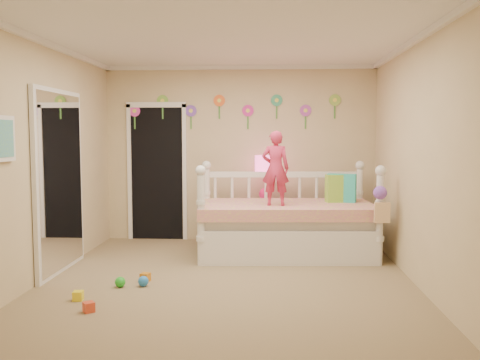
# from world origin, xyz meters

# --- Properties ---
(floor) EXTENTS (4.00, 4.50, 0.01)m
(floor) POSITION_xyz_m (0.00, 0.00, 0.00)
(floor) COLOR #7F684C
(floor) RESTS_ON ground
(ceiling) EXTENTS (4.00, 4.50, 0.01)m
(ceiling) POSITION_xyz_m (0.00, 0.00, 2.60)
(ceiling) COLOR white
(ceiling) RESTS_ON floor
(back_wall) EXTENTS (4.00, 0.01, 2.60)m
(back_wall) POSITION_xyz_m (0.00, 2.25, 1.30)
(back_wall) COLOR tan
(back_wall) RESTS_ON floor
(left_wall) EXTENTS (0.01, 4.50, 2.60)m
(left_wall) POSITION_xyz_m (-2.00, 0.00, 1.30)
(left_wall) COLOR tan
(left_wall) RESTS_ON floor
(right_wall) EXTENTS (0.01, 4.50, 2.60)m
(right_wall) POSITION_xyz_m (2.00, 0.00, 1.30)
(right_wall) COLOR tan
(right_wall) RESTS_ON floor
(crown_molding) EXTENTS (4.00, 4.50, 0.06)m
(crown_molding) POSITION_xyz_m (0.00, 0.00, 2.57)
(crown_molding) COLOR white
(crown_molding) RESTS_ON ceiling
(daybed) EXTENTS (2.35, 1.36, 1.24)m
(daybed) POSITION_xyz_m (0.67, 1.26, 0.62)
(daybed) COLOR white
(daybed) RESTS_ON floor
(pillow_turquoise) EXTENTS (0.40, 0.23, 0.37)m
(pillow_turquoise) POSITION_xyz_m (1.41, 1.44, 0.88)
(pillow_turquoise) COLOR #24B4A5
(pillow_turquoise) RESTS_ON daybed
(pillow_lime) EXTENTS (0.41, 0.22, 0.37)m
(pillow_lime) POSITION_xyz_m (1.39, 1.43, 0.87)
(pillow_lime) COLOR #8ED03F
(pillow_lime) RESTS_ON daybed
(child) EXTENTS (0.36, 0.25, 0.94)m
(child) POSITION_xyz_m (0.52, 1.04, 1.16)
(child) COLOR #CF2F55
(child) RESTS_ON daybed
(nightstand) EXTENTS (0.42, 0.34, 0.64)m
(nightstand) POSITION_xyz_m (0.38, 1.98, 0.32)
(nightstand) COLOR white
(nightstand) RESTS_ON floor
(table_lamp) EXTENTS (0.29, 0.29, 0.65)m
(table_lamp) POSITION_xyz_m (0.38, 1.98, 1.07)
(table_lamp) COLOR #EB1F69
(table_lamp) RESTS_ON nightstand
(closet_doorway) EXTENTS (0.90, 0.04, 2.07)m
(closet_doorway) POSITION_xyz_m (-1.25, 2.23, 1.03)
(closet_doorway) COLOR black
(closet_doorway) RESTS_ON back_wall
(flower_decals) EXTENTS (3.40, 0.02, 0.50)m
(flower_decals) POSITION_xyz_m (-0.09, 2.24, 1.94)
(flower_decals) COLOR #B2668C
(flower_decals) RESTS_ON back_wall
(mirror_closet) EXTENTS (0.07, 1.30, 2.10)m
(mirror_closet) POSITION_xyz_m (-1.96, 0.30, 1.05)
(mirror_closet) COLOR white
(mirror_closet) RESTS_ON left_wall
(wall_picture) EXTENTS (0.05, 0.34, 0.42)m
(wall_picture) POSITION_xyz_m (-1.97, -0.90, 1.55)
(wall_picture) COLOR white
(wall_picture) RESTS_ON left_wall
(hanging_bag) EXTENTS (0.20, 0.16, 0.36)m
(hanging_bag) POSITION_xyz_m (1.75, 0.62, 0.75)
(hanging_bag) COLOR beige
(hanging_bag) RESTS_ON daybed
(toy_scatter) EXTENTS (0.83, 1.32, 0.11)m
(toy_scatter) POSITION_xyz_m (-1.20, -0.57, 0.06)
(toy_scatter) COLOR #996666
(toy_scatter) RESTS_ON floor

